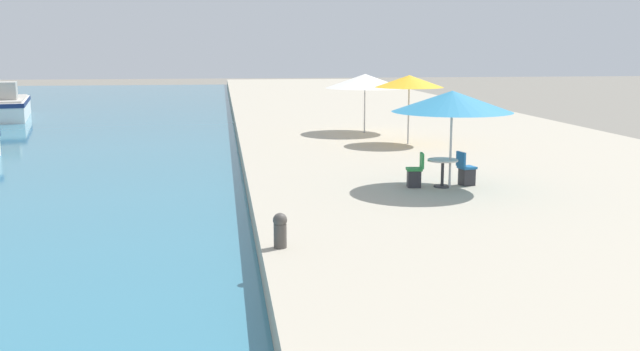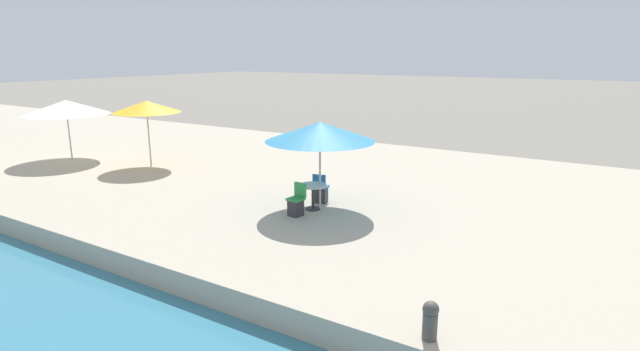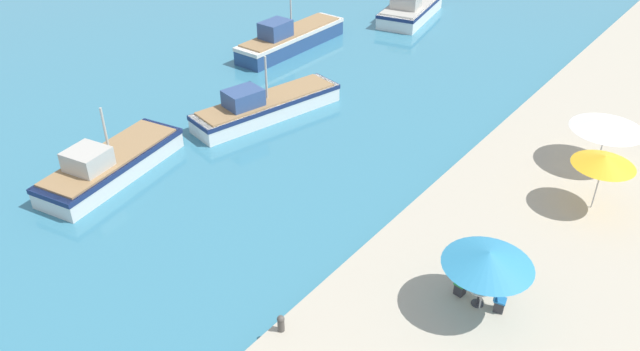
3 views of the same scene
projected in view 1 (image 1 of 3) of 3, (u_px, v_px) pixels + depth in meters
quay_promenade at (376, 118)px, 40.33m from camera, size 16.00×90.00×0.62m
fishing_boat_distant at (1, 106)px, 42.83m from camera, size 4.50×8.03×3.95m
cafe_umbrella_pink at (452, 101)px, 18.31m from camera, size 3.12×3.12×2.55m
cafe_umbrella_white at (409, 81)px, 26.91m from camera, size 2.61×2.61×2.61m
cafe_umbrella_striped at (365, 81)px, 30.57m from camera, size 3.42×3.42×2.53m
cafe_table at (443, 167)px, 18.74m from camera, size 0.80×0.80×0.74m
cafe_chair_left at (466, 173)px, 19.02m from camera, size 0.51×0.49×0.91m
cafe_chair_right at (415, 175)px, 18.76m from camera, size 0.48×0.45×0.91m
mooring_bollard at (280, 229)px, 13.05m from camera, size 0.26×0.26×0.65m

